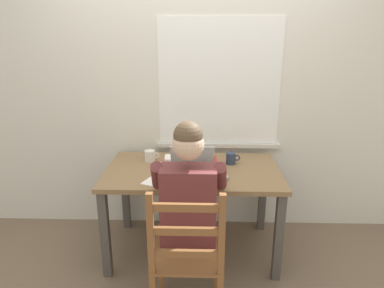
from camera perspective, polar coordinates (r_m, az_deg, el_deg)
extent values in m
plane|color=brown|center=(3.01, 0.09, -17.05)|extent=(8.00, 8.00, 0.00)
cube|color=silver|center=(2.97, 0.36, 9.67)|extent=(6.00, 0.04, 2.60)
cube|color=white|center=(2.95, 4.57, 10.12)|extent=(1.03, 0.01, 1.06)
cube|color=beige|center=(3.06, 4.33, -0.18)|extent=(1.09, 0.06, 0.04)
cube|color=olive|center=(2.67, 0.10, -4.53)|extent=(1.34, 0.78, 0.03)
cube|color=#4C4742|center=(2.63, -14.24, -14.40)|extent=(0.06, 0.06, 0.69)
cube|color=#4C4742|center=(2.59, 14.19, -14.84)|extent=(0.06, 0.06, 0.69)
cube|color=#4C4742|center=(3.20, -11.00, -8.00)|extent=(0.06, 0.06, 0.69)
cube|color=#4C4742|center=(3.18, 11.64, -8.27)|extent=(0.06, 0.06, 0.69)
cube|color=brown|center=(2.15, -0.61, -10.14)|extent=(0.34, 0.20, 0.50)
sphere|color=#DBB293|center=(2.00, -0.65, -0.07)|extent=(0.19, 0.19, 0.19)
sphere|color=brown|center=(1.98, -0.65, 1.37)|extent=(0.17, 0.17, 0.17)
cube|color=brown|center=(2.07, -0.55, 1.53)|extent=(0.13, 0.10, 0.01)
cylinder|color=#38383D|center=(2.45, -2.56, -13.08)|extent=(0.13, 0.40, 0.13)
cylinder|color=#38383D|center=(2.45, 1.76, -13.15)|extent=(0.13, 0.40, 0.13)
cylinder|color=#38383D|center=(2.74, -2.18, -15.08)|extent=(0.10, 0.10, 0.46)
cylinder|color=#38383D|center=(2.74, 1.72, -15.14)|extent=(0.10, 0.10, 0.46)
cylinder|color=brown|center=(2.18, -5.81, -5.29)|extent=(0.10, 0.25, 0.25)
cylinder|color=#DBB293|center=(2.43, -5.05, -5.22)|extent=(0.07, 0.28, 0.07)
sphere|color=#DBB293|center=(2.56, -4.47, -4.01)|extent=(0.08, 0.08, 0.08)
cylinder|color=brown|center=(2.17, 4.79, -5.42)|extent=(0.10, 0.25, 0.25)
cylinder|color=#DBB293|center=(2.42, 4.45, -5.34)|extent=(0.07, 0.28, 0.07)
sphere|color=#DBB293|center=(2.54, 4.09, -4.10)|extent=(0.08, 0.08, 0.08)
cube|color=brown|center=(2.19, -0.72, -17.65)|extent=(0.42, 0.42, 0.02)
cube|color=brown|center=(2.48, 4.16, -19.49)|extent=(0.04, 0.04, 0.44)
cube|color=brown|center=(2.49, -5.14, -19.31)|extent=(0.04, 0.04, 0.44)
cube|color=brown|center=(1.89, 4.97, -14.84)|extent=(0.04, 0.04, 0.48)
cube|color=brown|center=(1.91, -6.90, -14.61)|extent=(0.04, 0.04, 0.48)
cube|color=brown|center=(1.96, -0.97, -17.77)|extent=(0.36, 0.02, 0.04)
cube|color=brown|center=(1.88, -1.00, -14.29)|extent=(0.36, 0.02, 0.04)
cube|color=brown|center=(1.81, -1.02, -10.52)|extent=(0.36, 0.02, 0.04)
cube|color=#ADAFB2|center=(2.47, -0.13, -5.76)|extent=(0.33, 0.23, 0.02)
cube|color=silver|center=(2.47, -0.13, -5.56)|extent=(0.29, 0.17, 0.00)
cube|color=#ADAFB2|center=(2.59, -0.02, -2.16)|extent=(0.33, 0.11, 0.20)
cube|color=#4C515B|center=(2.59, -0.02, -2.16)|extent=(0.29, 0.09, 0.17)
ellipsoid|color=#ADAFB2|center=(2.49, 5.39, -5.43)|extent=(0.06, 0.10, 0.03)
cylinder|color=silver|center=(2.83, -7.04, -1.97)|extent=(0.09, 0.09, 0.09)
torus|color=silver|center=(2.83, -5.94, -1.90)|extent=(0.05, 0.01, 0.05)
cylinder|color=#2D384C|center=(2.77, 6.46, -2.38)|extent=(0.08, 0.08, 0.09)
torus|color=#2D384C|center=(2.77, 7.50, -2.30)|extent=(0.05, 0.01, 0.05)
cube|color=#BC332D|center=(2.77, -3.10, -2.98)|extent=(0.18, 0.15, 0.03)
cube|color=white|center=(2.76, -3.07, -2.40)|extent=(0.15, 0.13, 0.03)
cube|color=white|center=(2.76, 2.36, -3.16)|extent=(0.16, 0.13, 0.02)
cube|color=#BC332D|center=(2.76, 2.09, -2.69)|extent=(0.20, 0.14, 0.03)
cube|color=#38844C|center=(2.75, 2.24, -2.25)|extent=(0.15, 0.12, 0.02)
cube|color=white|center=(2.44, -5.25, -6.30)|extent=(0.28, 0.25, 0.01)
cube|color=silver|center=(2.78, -2.49, -3.08)|extent=(0.28, 0.23, 0.01)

